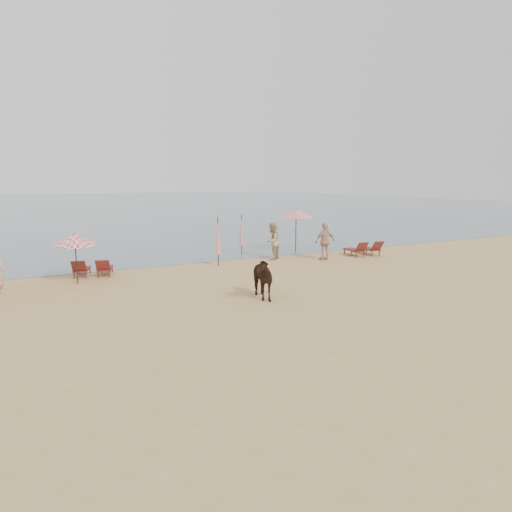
{
  "coord_description": "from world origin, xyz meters",
  "views": [
    {
      "loc": [
        -7.71,
        -10.39,
        4.11
      ],
      "look_at": [
        0.0,
        5.0,
        1.1
      ],
      "focal_mm": 30.0,
      "sensor_mm": 36.0,
      "label": 1
    }
  ],
  "objects_px": {
    "umbrella_closed_left": "(242,230)",
    "umbrella_closed_right": "(218,236)",
    "lounger_cluster_right": "(364,249)",
    "cow": "(259,277)",
    "umbrella_open_left_b": "(75,239)",
    "beachgoer_right_a": "(272,241)",
    "umbrella_open_right": "(296,214)",
    "beachgoer_right_b": "(325,241)",
    "lounger_cluster_left": "(93,268)"
  },
  "relations": [
    {
      "from": "lounger_cluster_left",
      "to": "umbrella_open_right",
      "type": "distance_m",
      "value": 11.73
    },
    {
      "from": "umbrella_open_left_b",
      "to": "beachgoer_right_b",
      "type": "height_order",
      "value": "umbrella_open_left_b"
    },
    {
      "from": "lounger_cluster_left",
      "to": "cow",
      "type": "distance_m",
      "value": 8.06
    },
    {
      "from": "lounger_cluster_left",
      "to": "lounger_cluster_right",
      "type": "bearing_deg",
      "value": 9.89
    },
    {
      "from": "lounger_cluster_left",
      "to": "beachgoer_right_a",
      "type": "xyz_separation_m",
      "value": [
        9.01,
        0.13,
        0.6
      ]
    },
    {
      "from": "lounger_cluster_left",
      "to": "beachgoer_right_b",
      "type": "distance_m",
      "value": 11.53
    },
    {
      "from": "lounger_cluster_right",
      "to": "beachgoer_right_a",
      "type": "xyz_separation_m",
      "value": [
        -5.17,
        1.29,
        0.58
      ]
    },
    {
      "from": "umbrella_closed_left",
      "to": "beachgoer_right_a",
      "type": "height_order",
      "value": "umbrella_closed_left"
    },
    {
      "from": "cow",
      "to": "beachgoer_right_b",
      "type": "distance_m",
      "value": 8.35
    },
    {
      "from": "umbrella_open_right",
      "to": "beachgoer_right_b",
      "type": "bearing_deg",
      "value": -104.1
    },
    {
      "from": "umbrella_open_right",
      "to": "umbrella_closed_left",
      "type": "bearing_deg",
      "value": 154.93
    },
    {
      "from": "lounger_cluster_left",
      "to": "beachgoer_right_b",
      "type": "bearing_deg",
      "value": 8.4
    },
    {
      "from": "cow",
      "to": "beachgoer_right_b",
      "type": "bearing_deg",
      "value": 45.49
    },
    {
      "from": "umbrella_closed_left",
      "to": "beachgoer_right_a",
      "type": "relative_size",
      "value": 1.15
    },
    {
      "from": "umbrella_open_right",
      "to": "cow",
      "type": "bearing_deg",
      "value": -142.96
    },
    {
      "from": "umbrella_open_right",
      "to": "umbrella_closed_left",
      "type": "distance_m",
      "value": 3.4
    },
    {
      "from": "cow",
      "to": "beachgoer_right_a",
      "type": "distance_m",
      "value": 7.72
    },
    {
      "from": "lounger_cluster_left",
      "to": "umbrella_open_left_b",
      "type": "relative_size",
      "value": 0.88
    },
    {
      "from": "umbrella_open_right",
      "to": "beachgoer_right_a",
      "type": "bearing_deg",
      "value": -161.28
    },
    {
      "from": "umbrella_closed_right",
      "to": "beachgoer_right_a",
      "type": "xyz_separation_m",
      "value": [
        3.23,
        0.4,
        -0.5
      ]
    },
    {
      "from": "umbrella_closed_right",
      "to": "lounger_cluster_left",
      "type": "bearing_deg",
      "value": 177.34
    },
    {
      "from": "cow",
      "to": "beachgoer_right_b",
      "type": "xyz_separation_m",
      "value": [
        6.55,
        5.16,
        0.23
      ]
    },
    {
      "from": "lounger_cluster_right",
      "to": "cow",
      "type": "relative_size",
      "value": 0.98
    },
    {
      "from": "lounger_cluster_left",
      "to": "umbrella_closed_left",
      "type": "bearing_deg",
      "value": 30.35
    },
    {
      "from": "beachgoer_right_a",
      "to": "lounger_cluster_right",
      "type": "bearing_deg",
      "value": 126.35
    },
    {
      "from": "cow",
      "to": "lounger_cluster_left",
      "type": "bearing_deg",
      "value": 134.64
    },
    {
      "from": "umbrella_closed_left",
      "to": "beachgoer_right_b",
      "type": "distance_m",
      "value": 4.81
    },
    {
      "from": "umbrella_open_right",
      "to": "beachgoer_right_b",
      "type": "distance_m",
      "value": 3.19
    },
    {
      "from": "lounger_cluster_right",
      "to": "umbrella_closed_left",
      "type": "height_order",
      "value": "umbrella_closed_left"
    },
    {
      "from": "beachgoer_right_b",
      "to": "cow",
      "type": "bearing_deg",
      "value": 40.84
    },
    {
      "from": "umbrella_closed_right",
      "to": "lounger_cluster_right",
      "type": "bearing_deg",
      "value": -6.06
    },
    {
      "from": "umbrella_open_left_b",
      "to": "umbrella_closed_right",
      "type": "height_order",
      "value": "umbrella_closed_right"
    },
    {
      "from": "umbrella_closed_left",
      "to": "umbrella_closed_right",
      "type": "xyz_separation_m",
      "value": [
        -2.45,
        -2.6,
        0.09
      ]
    },
    {
      "from": "lounger_cluster_right",
      "to": "beachgoer_right_a",
      "type": "distance_m",
      "value": 5.35
    },
    {
      "from": "lounger_cluster_left",
      "to": "beachgoer_right_a",
      "type": "relative_size",
      "value": 0.94
    },
    {
      "from": "umbrella_closed_left",
      "to": "lounger_cluster_left",
      "type": "bearing_deg",
      "value": -164.21
    },
    {
      "from": "umbrella_open_right",
      "to": "beachgoer_right_b",
      "type": "height_order",
      "value": "umbrella_open_right"
    },
    {
      "from": "lounger_cluster_left",
      "to": "umbrella_closed_left",
      "type": "relative_size",
      "value": 0.82
    },
    {
      "from": "umbrella_open_left_b",
      "to": "cow",
      "type": "height_order",
      "value": "umbrella_open_left_b"
    },
    {
      "from": "umbrella_closed_left",
      "to": "beachgoer_right_a",
      "type": "bearing_deg",
      "value": -70.46
    },
    {
      "from": "lounger_cluster_left",
      "to": "umbrella_closed_right",
      "type": "relative_size",
      "value": 0.77
    },
    {
      "from": "umbrella_open_right",
      "to": "umbrella_closed_right",
      "type": "relative_size",
      "value": 1.04
    },
    {
      "from": "umbrella_closed_right",
      "to": "beachgoer_right_b",
      "type": "relative_size",
      "value": 1.22
    },
    {
      "from": "umbrella_open_left_b",
      "to": "umbrella_closed_right",
      "type": "bearing_deg",
      "value": 2.34
    },
    {
      "from": "lounger_cluster_right",
      "to": "umbrella_open_right",
      "type": "bearing_deg",
      "value": 138.5
    },
    {
      "from": "umbrella_open_left_b",
      "to": "umbrella_closed_right",
      "type": "xyz_separation_m",
      "value": [
        6.5,
        0.86,
        -0.35
      ]
    },
    {
      "from": "lounger_cluster_left",
      "to": "umbrella_open_right",
      "type": "height_order",
      "value": "umbrella_open_right"
    },
    {
      "from": "umbrella_closed_right",
      "to": "beachgoer_right_a",
      "type": "bearing_deg",
      "value": 7.03
    },
    {
      "from": "umbrella_closed_left",
      "to": "beachgoer_right_b",
      "type": "xyz_separation_m",
      "value": [
        3.21,
        -3.56,
        -0.4
      ]
    },
    {
      "from": "umbrella_open_right",
      "to": "umbrella_closed_left",
      "type": "height_order",
      "value": "umbrella_open_right"
    }
  ]
}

